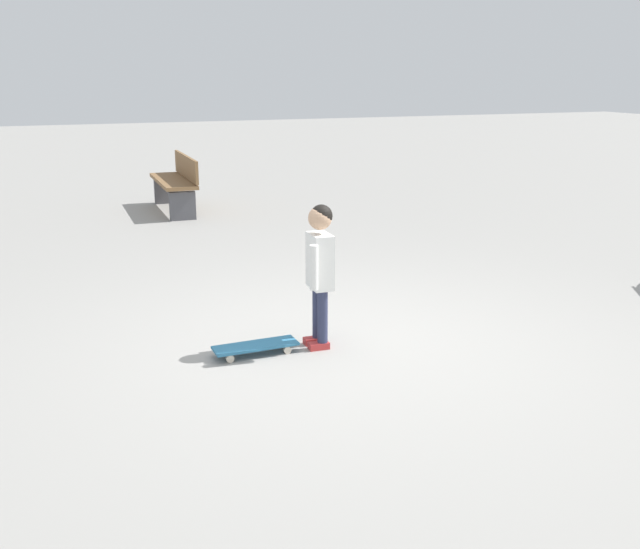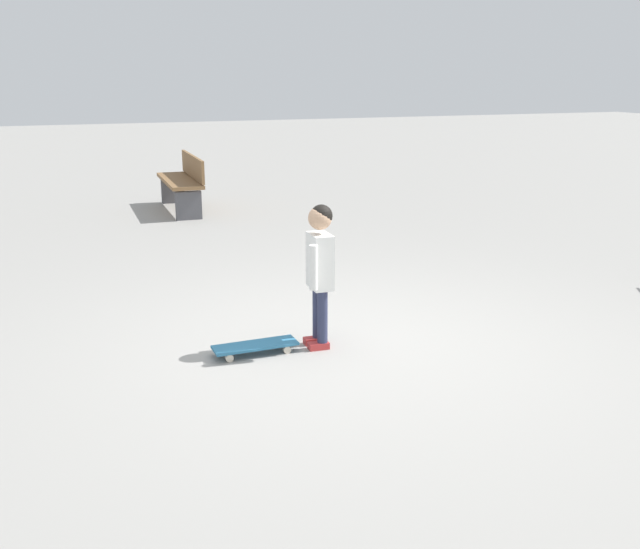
# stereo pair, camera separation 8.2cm
# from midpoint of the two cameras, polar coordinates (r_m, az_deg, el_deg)

# --- Properties ---
(ground_plane) EXTENTS (50.00, 50.00, 0.00)m
(ground_plane) POSITION_cam_midpoint_polar(r_m,az_deg,el_deg) (5.48, 1.72, -5.41)
(ground_plane) COLOR gray
(child_person) EXTENTS (0.36, 0.23, 1.06)m
(child_person) POSITION_cam_midpoint_polar(r_m,az_deg,el_deg) (5.23, -0.46, 1.12)
(child_person) COLOR #2D3351
(child_person) RESTS_ON ground
(skateboard) EXTENTS (0.21, 0.62, 0.07)m
(skateboard) POSITION_cam_midpoint_polar(r_m,az_deg,el_deg) (5.28, -5.51, -5.62)
(skateboard) COLOR teal
(skateboard) RESTS_ON ground
(street_bench) EXTENTS (1.61, 0.46, 0.80)m
(street_bench) POSITION_cam_midpoint_polar(r_m,az_deg,el_deg) (10.80, -11.36, 7.11)
(street_bench) COLOR brown
(street_bench) RESTS_ON ground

